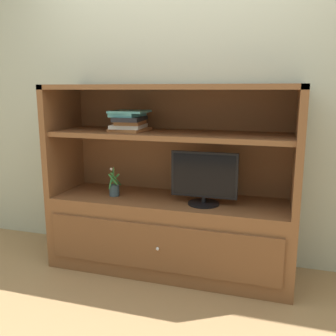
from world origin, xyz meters
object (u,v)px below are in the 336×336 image
at_px(media_console, 170,213).
at_px(tv_monitor, 204,179).
at_px(potted_plant, 114,189).
at_px(magazine_stack, 129,121).

xyz_separation_m(media_console, tv_monitor, (0.28, -0.08, 0.32)).
distance_m(tv_monitor, potted_plant, 0.73).
height_order(potted_plant, magazine_stack, magazine_stack).
xyz_separation_m(media_console, magazine_stack, (-0.32, -0.01, 0.71)).
bearing_deg(potted_plant, media_console, 7.94).
bearing_deg(tv_monitor, media_console, 164.49).
bearing_deg(media_console, potted_plant, -172.06).
relative_size(tv_monitor, magazine_stack, 1.40).
relative_size(media_console, magazine_stack, 5.39).
relative_size(potted_plant, magazine_stack, 0.66).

